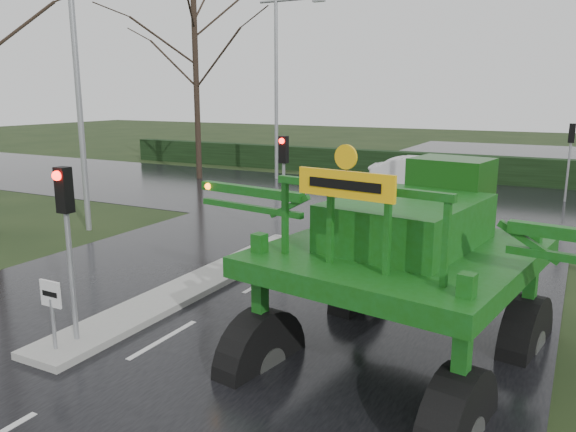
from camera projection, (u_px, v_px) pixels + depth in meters
The scene contains 14 objects.
ground at pixel (163, 340), 11.22m from camera, with size 140.00×140.00×0.00m, color black.
road_main at pixel (349, 233), 19.85m from camera, with size 14.00×80.00×0.02m, color black.
road_cross at pixel (400, 204), 25.03m from camera, with size 80.00×12.00×0.02m, color black.
median_island at pixel (201, 283), 14.38m from camera, with size 1.20×10.00×0.16m, color gray.
hedge_row at pixel (442, 167), 31.78m from camera, with size 44.00×0.90×1.50m, color black.
keep_left_sign at pixel (51, 304), 10.29m from camera, with size 0.50×0.07×1.35m.
traffic_signal_near at pixel (66, 217), 10.39m from camera, with size 0.26×0.33×3.52m.
traffic_signal_mid at pixel (284, 166), 17.72m from camera, with size 0.26×0.33×3.52m.
traffic_signal_far at pixel (571, 145), 24.97m from camera, with size 0.26×0.33×3.52m.
street_light_left_near at pixel (82, 58), 18.86m from camera, with size 3.85×0.30×10.00m.
street_light_left_far at pixel (281, 72), 30.94m from camera, with size 3.85×0.30×10.00m.
tree_left_far at pixel (195, 50), 30.93m from camera, with size 7.70×7.70×13.26m.
crop_sprayer at pixel (268, 232), 9.94m from camera, with size 9.09×6.30×5.13m.
white_sedan at pixel (418, 190), 28.71m from camera, with size 1.74×4.99×1.64m, color silver.
Camera 1 is at (7.08, -8.05, 4.84)m, focal length 35.00 mm.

